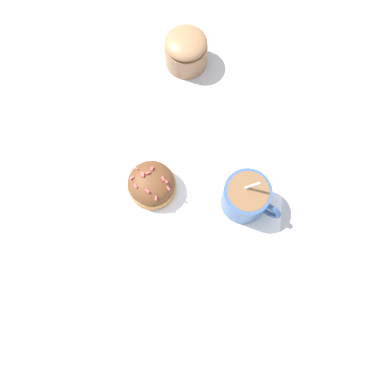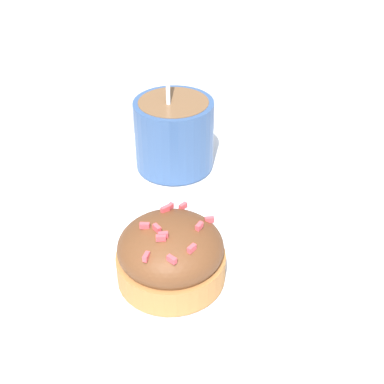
% 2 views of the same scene
% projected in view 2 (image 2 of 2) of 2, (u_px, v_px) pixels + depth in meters
% --- Properties ---
extents(ground_plane, '(3.00, 3.00, 0.00)m').
position_uv_depth(ground_plane, '(177.00, 215.00, 0.48)').
color(ground_plane, '#B2B2B7').
extents(paper_napkin, '(0.32, 0.33, 0.00)m').
position_uv_depth(paper_napkin, '(177.00, 213.00, 0.48)').
color(paper_napkin, white).
rests_on(paper_napkin, ground_plane).
extents(coffee_cup, '(0.10, 0.08, 0.10)m').
position_uv_depth(coffee_cup, '(175.00, 131.00, 0.52)').
color(coffee_cup, '#335184').
rests_on(coffee_cup, paper_napkin).
extents(frosted_pastry, '(0.08, 0.08, 0.05)m').
position_uv_depth(frosted_pastry, '(171.00, 254.00, 0.40)').
color(frosted_pastry, '#B2753D').
rests_on(frosted_pastry, paper_napkin).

